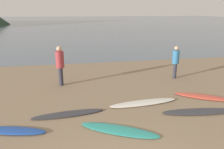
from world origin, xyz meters
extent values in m
cube|color=#8C7559|center=(0.00, 10.00, -0.10)|extent=(120.00, 120.00, 0.20)
cube|color=slate|center=(0.00, 61.54, 0.00)|extent=(140.00, 100.00, 0.01)
ellipsoid|color=#1E479E|center=(-2.52, 3.43, 0.05)|extent=(2.05, 0.99, 0.09)
ellipsoid|color=#333338|center=(-0.95, 4.22, 0.04)|extent=(2.39, 0.68, 0.07)
ellipsoid|color=teal|center=(0.47, 2.90, 0.03)|extent=(2.31, 1.64, 0.06)
ellipsoid|color=silver|center=(1.79, 4.60, 0.05)|extent=(2.66, 0.76, 0.09)
ellipsoid|color=#333338|center=(3.41, 3.54, 0.04)|extent=(2.62, 0.80, 0.08)
ellipsoid|color=#D84C38|center=(4.30, 4.71, 0.04)|extent=(2.19, 1.66, 0.09)
cylinder|color=#2D2D38|center=(4.36, 7.39, 0.38)|extent=(0.18, 0.18, 0.76)
cylinder|color=teal|center=(4.36, 7.39, 1.09)|extent=(0.33, 0.33, 0.66)
sphere|color=tan|center=(4.36, 7.39, 1.52)|extent=(0.21, 0.21, 0.21)
cylinder|color=#2D2D38|center=(-1.22, 7.35, 0.42)|extent=(0.20, 0.20, 0.84)
cylinder|color=#9E3338|center=(-1.22, 7.35, 1.20)|extent=(0.36, 0.36, 0.73)
sphere|color=tan|center=(-1.22, 7.35, 1.69)|extent=(0.24, 0.24, 0.24)
camera|label=1|loc=(-0.83, -2.68, 3.35)|focal=36.09mm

